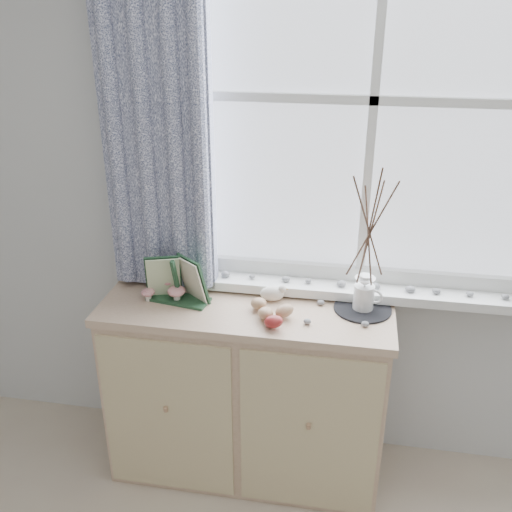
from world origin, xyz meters
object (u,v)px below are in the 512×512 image
at_px(sideboard, 247,390).
at_px(toadstool_cluster, 167,283).
at_px(twig_pitcher, 370,227).
at_px(botanical_book, 175,282).

relative_size(sideboard, toadstool_cluster, 6.44).
distance_m(sideboard, toadstool_cluster, 0.59).
bearing_deg(toadstool_cluster, twig_pitcher, 1.50).
bearing_deg(twig_pitcher, sideboard, -153.88).
bearing_deg(twig_pitcher, botanical_book, -154.03).
height_order(sideboard, botanical_book, botanical_book).
xyz_separation_m(sideboard, botanical_book, (-0.28, -0.03, 0.53)).
relative_size(sideboard, twig_pitcher, 1.92).
bearing_deg(botanical_book, twig_pitcher, 16.34).
height_order(sideboard, toadstool_cluster, toadstool_cluster).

